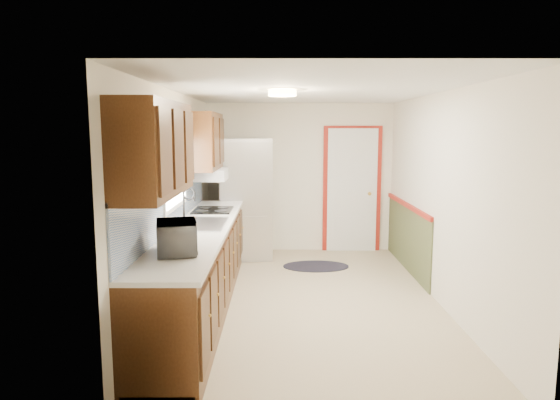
{
  "coord_description": "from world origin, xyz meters",
  "views": [
    {
      "loc": [
        -0.33,
        -5.59,
        1.97
      ],
      "look_at": [
        -0.32,
        0.25,
        1.15
      ],
      "focal_mm": 32.0,
      "sensor_mm": 36.0,
      "label": 1
    }
  ],
  "objects": [
    {
      "name": "microwave",
      "position": [
        -1.2,
        -1.47,
        1.1
      ],
      "size": [
        0.37,
        0.53,
        0.33
      ],
      "primitive_type": "imported",
      "rotation": [
        0.0,
        0.0,
        1.81
      ],
      "color": "white",
      "rests_on": "kitchen_run"
    },
    {
      "name": "cooktop",
      "position": [
        -1.19,
        0.75,
        0.95
      ],
      "size": [
        0.48,
        0.58,
        0.02
      ],
      "primitive_type": "cube",
      "color": "black",
      "rests_on": "kitchen_run"
    },
    {
      "name": "rug",
      "position": [
        0.2,
        1.46,
        0.01
      ],
      "size": [
        0.97,
        0.63,
        0.01
      ],
      "primitive_type": "ellipsoid",
      "rotation": [
        0.0,
        0.0,
        0.02
      ],
      "color": "black",
      "rests_on": "ground"
    },
    {
      "name": "kitchen_run",
      "position": [
        -1.24,
        -0.29,
        0.81
      ],
      "size": [
        0.63,
        4.0,
        2.2
      ],
      "color": "#391E0D",
      "rests_on": "ground"
    },
    {
      "name": "back_wall_trim",
      "position": [
        0.99,
        2.21,
        0.89
      ],
      "size": [
        1.12,
        2.3,
        2.08
      ],
      "color": "maroon",
      "rests_on": "ground"
    },
    {
      "name": "refrigerator",
      "position": [
        -0.85,
        2.05,
        0.92
      ],
      "size": [
        0.85,
        0.81,
        1.85
      ],
      "rotation": [
        0.0,
        0.0,
        0.12
      ],
      "color": "#B7B7BC",
      "rests_on": "ground"
    },
    {
      "name": "ceiling_fixture",
      "position": [
        -0.3,
        -0.2,
        2.36
      ],
      "size": [
        0.3,
        0.3,
        0.06
      ],
      "primitive_type": "cylinder",
      "color": "#FFD88C",
      "rests_on": "room_shell"
    },
    {
      "name": "room_shell",
      "position": [
        0.0,
        0.0,
        1.2
      ],
      "size": [
        3.2,
        5.2,
        2.52
      ],
      "color": "tan",
      "rests_on": "ground"
    }
  ]
}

